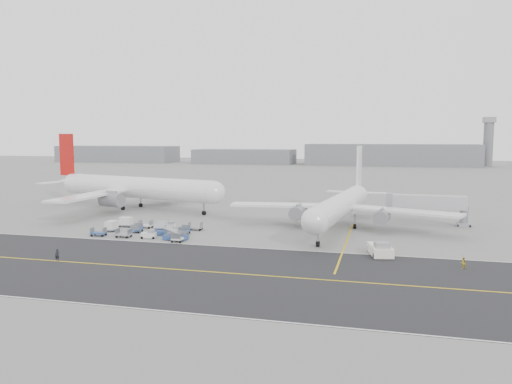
% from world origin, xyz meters
% --- Properties ---
extents(ground, '(700.00, 700.00, 0.00)m').
position_xyz_m(ground, '(0.00, 0.00, 0.00)').
color(ground, gray).
rests_on(ground, ground).
extents(taxiway, '(220.00, 59.00, 0.03)m').
position_xyz_m(taxiway, '(5.02, -17.98, 0.01)').
color(taxiway, '#262729').
rests_on(taxiway, ground).
extents(horizon_buildings, '(520.00, 28.00, 28.00)m').
position_xyz_m(horizon_buildings, '(30.00, 260.00, 0.00)').
color(horizon_buildings, slate).
rests_on(horizon_buildings, ground).
extents(control_tower, '(7.00, 7.00, 31.25)m').
position_xyz_m(control_tower, '(100.00, 265.00, 16.25)').
color(control_tower, slate).
rests_on(control_tower, ground).
extents(airliner_a, '(54.79, 53.58, 19.30)m').
position_xyz_m(airliner_a, '(-26.37, 34.68, 5.56)').
color(airliner_a, white).
rests_on(airliner_a, ground).
extents(airliner_b, '(46.37, 47.13, 16.29)m').
position_xyz_m(airliner_b, '(27.91, 20.10, 4.70)').
color(airliner_b, white).
rests_on(airliner_b, ground).
extents(pushback_tug, '(4.24, 8.42, 2.37)m').
position_xyz_m(pushback_tug, '(35.85, -2.47, 0.97)').
color(pushback_tug, white).
rests_on(pushback_tug, ground).
extents(jet_bridge, '(17.04, 3.96, 6.41)m').
position_xyz_m(jet_bridge, '(45.09, 28.64, 4.47)').
color(jet_bridge, gray).
rests_on(jet_bridge, ground).
extents(gse_cluster, '(24.84, 19.77, 2.10)m').
position_xyz_m(gse_cluster, '(-7.56, 5.54, 0.00)').
color(gse_cluster, gray).
rests_on(gse_cluster, ground).
extents(stray_dolly, '(1.81, 2.92, 1.79)m').
position_xyz_m(stray_dolly, '(1.42, -0.52, 0.00)').
color(stray_dolly, silver).
rests_on(stray_dolly, ground).
extents(ground_crew_a, '(0.73, 0.53, 1.84)m').
position_xyz_m(ground_crew_a, '(-10.46, -17.94, 0.92)').
color(ground_crew_a, black).
rests_on(ground_crew_a, ground).
extents(ground_crew_b, '(0.98, 0.89, 1.64)m').
position_xyz_m(ground_crew_b, '(47.11, -7.53, 0.82)').
color(ground_crew_b, '#BA9B15').
rests_on(ground_crew_b, ground).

